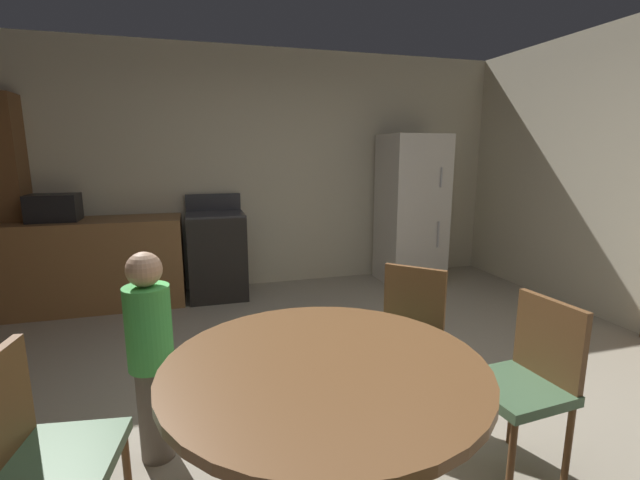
{
  "coord_description": "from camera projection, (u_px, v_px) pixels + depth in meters",
  "views": [
    {
      "loc": [
        -0.76,
        -2.08,
        1.55
      ],
      "look_at": [
        0.11,
        0.91,
        0.93
      ],
      "focal_mm": 24.45,
      "sensor_mm": 36.0,
      "label": 1
    }
  ],
  "objects": [
    {
      "name": "ground_plane",
      "position": [
        347.0,
        431.0,
        2.47
      ],
      "size": [
        14.0,
        14.0,
        0.0
      ],
      "primitive_type": "plane",
      "color": "#A89E89"
    },
    {
      "name": "wall_back",
      "position": [
        260.0,
        170.0,
        5.07
      ],
      "size": [
        6.13,
        0.12,
        2.7
      ],
      "primitive_type": "cube",
      "color": "beige",
      "rests_on": "ground"
    },
    {
      "name": "kitchen_counter",
      "position": [
        86.0,
        264.0,
        4.37
      ],
      "size": [
        1.86,
        0.6,
        0.9
      ],
      "primitive_type": "cube",
      "color": "olive",
      "rests_on": "ground"
    },
    {
      "name": "pantry_column",
      "position": [
        3.0,
        205.0,
        4.23
      ],
      "size": [
        0.44,
        0.36,
        2.1
      ],
      "primitive_type": "cube",
      "color": "brown",
      "rests_on": "ground"
    },
    {
      "name": "oven_range",
      "position": [
        217.0,
        254.0,
        4.72
      ],
      "size": [
        0.6,
        0.6,
        1.1
      ],
      "color": "black",
      "rests_on": "ground"
    },
    {
      "name": "refrigerator",
      "position": [
        411.0,
        210.0,
        5.22
      ],
      "size": [
        0.68,
        0.68,
        1.76
      ],
      "color": "silver",
      "rests_on": "ground"
    },
    {
      "name": "microwave",
      "position": [
        54.0,
        208.0,
        4.19
      ],
      "size": [
        0.44,
        0.32,
        0.26
      ],
      "primitive_type": "cube",
      "color": "black",
      "rests_on": "kitchen_counter"
    },
    {
      "name": "dining_table",
      "position": [
        325.0,
        399.0,
        1.7
      ],
      "size": [
        1.25,
        1.25,
        0.76
      ],
      "color": "brown",
      "rests_on": "ground"
    },
    {
      "name": "chair_east",
      "position": [
        528.0,
        376.0,
        2.08
      ],
      "size": [
        0.43,
        0.43,
        0.87
      ],
      "rotation": [
        0.0,
        0.0,
        3.22
      ],
      "color": "brown",
      "rests_on": "ground"
    },
    {
      "name": "chair_northeast",
      "position": [
        407.0,
        331.0,
        2.62
      ],
      "size": [
        0.57,
        0.57,
        0.87
      ],
      "rotation": [
        0.0,
        0.0,
        3.92
      ],
      "color": "brown",
      "rests_on": "ground"
    },
    {
      "name": "chair_west",
      "position": [
        39.0,
        449.0,
        1.57
      ],
      "size": [
        0.45,
        0.45,
        0.87
      ],
      "rotation": [
        0.0,
        0.0,
        6.14
      ],
      "color": "brown",
      "rests_on": "ground"
    },
    {
      "name": "person_child",
      "position": [
        151.0,
        352.0,
        2.16
      ],
      "size": [
        0.31,
        0.31,
        1.09
      ],
      "rotation": [
        0.0,
        0.0,
        5.5
      ],
      "color": "#665B51",
      "rests_on": "ground"
    }
  ]
}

